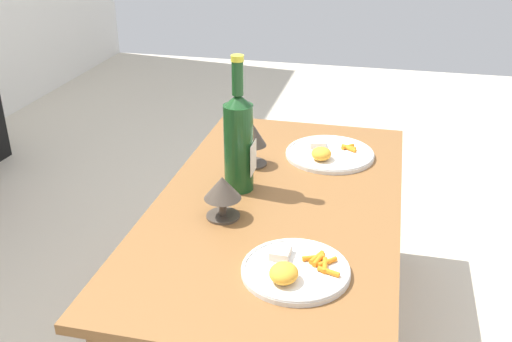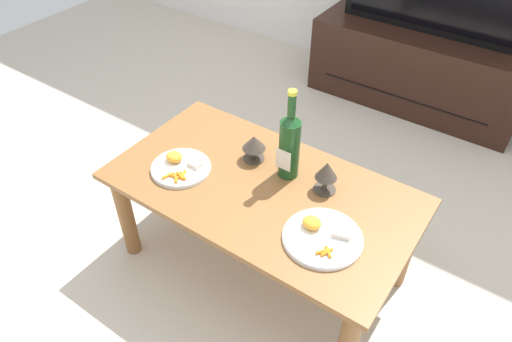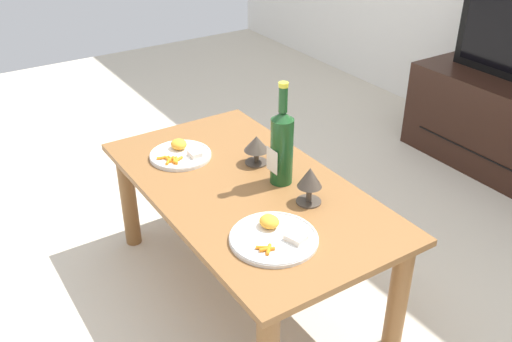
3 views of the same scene
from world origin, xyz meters
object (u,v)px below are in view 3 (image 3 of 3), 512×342
goblet_left (256,145)px  dinner_plate_left (180,154)px  dining_table (247,205)px  dinner_plate_right (274,237)px  goblet_right (310,180)px  wine_bottle (282,144)px

goblet_left → dinner_plate_left: goblet_left is taller
dining_table → dinner_plate_right: size_ratio=4.29×
goblet_left → goblet_right: bearing=0.0°
dining_table → goblet_left: (-0.12, 0.12, 0.17)m
goblet_left → dinner_plate_right: (0.45, -0.23, -0.07)m
wine_bottle → goblet_left: size_ratio=3.33×
goblet_left → dinner_plate_right: 0.51m
dinner_plate_right → dinner_plate_left: bearing=-179.9°
dining_table → goblet_right: goblet_right is taller
dining_table → dinner_plate_right: 0.36m
dinner_plate_left → dining_table: bearing=17.2°
dining_table → goblet_right: (0.21, 0.12, 0.18)m
dinner_plate_left → goblet_right: bearing=22.5°
goblet_right → dinner_plate_left: goblet_right is taller
dinner_plate_left → goblet_left: bearing=47.2°
wine_bottle → dinner_plate_left: size_ratio=1.58×
dining_table → goblet_left: bearing=135.0°
goblet_right → dinner_plate_left: (-0.55, -0.23, -0.08)m
dinner_plate_right → goblet_left: bearing=153.4°
dining_table → goblet_right: bearing=30.1°
wine_bottle → goblet_right: (0.17, 0.00, -0.06)m
goblet_right → dinner_plate_right: bearing=-63.2°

